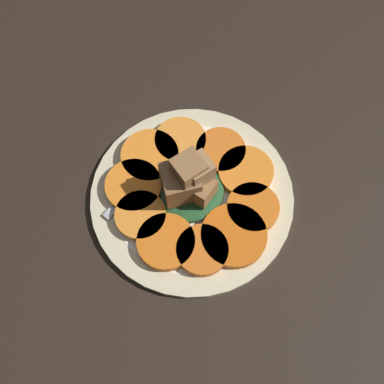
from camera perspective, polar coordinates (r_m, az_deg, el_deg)
name	(u,v)px	position (r cm, az deg, el deg)	size (l,w,h in cm)	color
table_slab	(192,201)	(68.01, 0.00, -1.04)	(120.00, 120.00, 2.00)	black
plate	(192,197)	(66.60, 0.00, -0.54)	(28.05, 28.05, 1.05)	beige
carrot_slice_0	(150,156)	(68.18, -5.00, 4.25)	(8.18, 8.18, 1.28)	orange
carrot_slice_1	(134,186)	(66.39, -6.93, 0.71)	(7.80, 7.80, 1.28)	orange
carrot_slice_2	(141,216)	(64.62, -6.11, -2.80)	(6.87, 6.87, 1.28)	orange
carrot_slice_3	(166,242)	(63.15, -3.11, -5.92)	(7.67, 7.67, 1.28)	orange
carrot_slice_4	(202,250)	(62.75, 1.22, -6.90)	(6.83, 6.83, 1.28)	orange
carrot_slice_5	(236,233)	(63.69, 5.28, -4.89)	(8.74, 8.74, 1.28)	#D55F13
carrot_slice_6	(253,208)	(65.17, 7.22, -1.88)	(7.08, 7.08, 1.28)	orange
carrot_slice_7	(246,172)	(67.23, 6.38, 2.39)	(7.70, 7.70, 1.28)	orange
carrot_slice_8	(221,151)	(68.45, 3.41, 4.91)	(7.04, 7.04, 1.28)	orange
carrot_slice_9	(180,141)	(69.13, -1.38, 6.09)	(7.35, 7.35, 1.28)	orange
center_pile	(189,184)	(62.94, -0.30, 0.91)	(9.11, 8.34, 8.78)	#235128
fork	(154,168)	(67.78, -4.54, 2.86)	(18.59, 4.21, 0.40)	#B2B2B7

